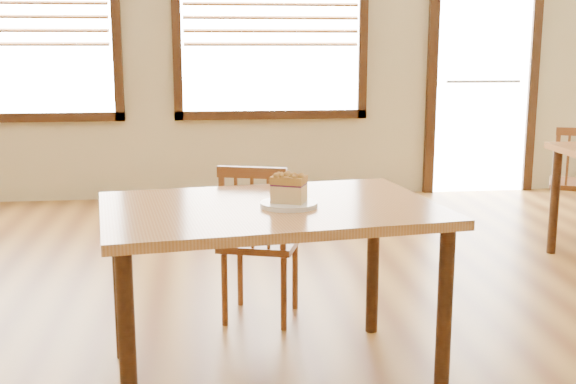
# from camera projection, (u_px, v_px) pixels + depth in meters

# --- Properties ---
(entry_door) EXTENTS (1.08, 0.06, 2.29)m
(entry_door) POSITION_uv_depth(u_px,v_px,m) (483.00, 66.00, 6.76)
(entry_door) COLOR white
(entry_door) RESTS_ON ground
(cafe_table_main) EXTENTS (1.44, 1.06, 0.75)m
(cafe_table_main) POSITION_uv_depth(u_px,v_px,m) (271.00, 226.00, 2.92)
(cafe_table_main) COLOR #BC8349
(cafe_table_main) RESTS_ON ground
(cafe_chair_main) EXTENTS (0.47, 0.47, 0.82)m
(cafe_chair_main) POSITION_uv_depth(u_px,v_px,m) (259.00, 241.00, 3.62)
(cafe_chair_main) COLOR brown
(cafe_chair_main) RESTS_ON ground
(plate) EXTENTS (0.23, 0.23, 0.02)m
(plate) POSITION_uv_depth(u_px,v_px,m) (289.00, 205.00, 2.87)
(plate) COLOR white
(plate) RESTS_ON cafe_table_main
(cake_slice) EXTENTS (0.16, 0.14, 0.12)m
(cake_slice) POSITION_uv_depth(u_px,v_px,m) (289.00, 187.00, 2.85)
(cake_slice) COLOR #E8C083
(cake_slice) RESTS_ON plate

